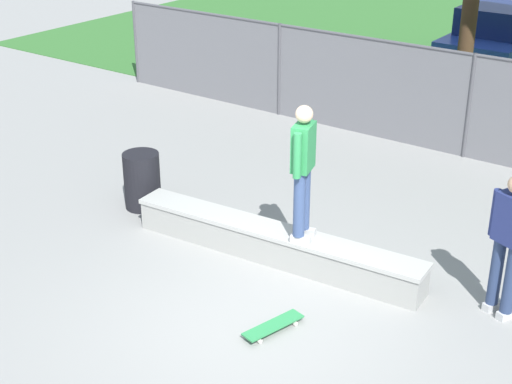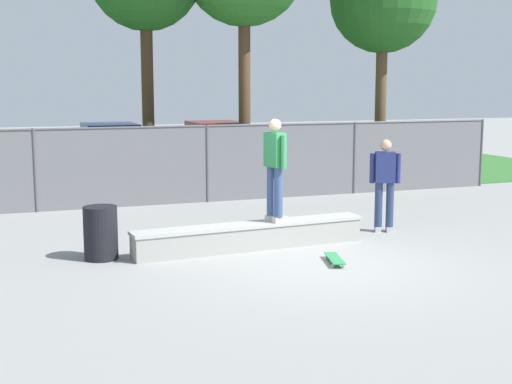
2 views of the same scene
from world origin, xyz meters
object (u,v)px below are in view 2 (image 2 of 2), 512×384
(concrete_ledge, at_px, (251,236))
(skateboarder, at_px, (275,165))
(car_blue, at_px, (110,149))
(skateboard, at_px, (335,259))
(tree_mid, at_px, (383,1))
(car_red, at_px, (215,146))
(bystander, at_px, (385,181))
(trash_bin, at_px, (101,233))

(concrete_ledge, bearing_deg, skateboarder, -2.84)
(skateboarder, bearing_deg, concrete_ledge, 177.16)
(skateboarder, distance_m, car_blue, 11.05)
(skateboard, bearing_deg, tree_mid, 55.99)
(skateboard, distance_m, car_blue, 12.48)
(tree_mid, xyz_separation_m, car_blue, (-7.11, 4.43, -4.36))
(tree_mid, bearing_deg, car_red, 130.13)
(concrete_ledge, height_order, bystander, bystander)
(car_red, xyz_separation_m, bystander, (0.34, -10.38, 0.17))
(tree_mid, distance_m, trash_bin, 11.89)
(trash_bin, bearing_deg, concrete_ledge, -3.66)
(skateboarder, distance_m, skateboard, 2.02)
(concrete_ledge, xyz_separation_m, skateboarder, (0.44, -0.02, 1.24))
(concrete_ledge, relative_size, car_red, 1.02)
(skateboarder, distance_m, car_red, 11.11)
(tree_mid, bearing_deg, skateboard, -124.01)
(skateboard, xyz_separation_m, car_blue, (-1.78, 12.33, 0.77))
(skateboard, xyz_separation_m, bystander, (2.00, 1.88, 0.94))
(car_red, xyz_separation_m, trash_bin, (-5.19, -10.69, -0.39))
(bystander, bearing_deg, concrete_ledge, -170.68)
(tree_mid, relative_size, car_blue, 1.61)
(concrete_ledge, distance_m, skateboarder, 1.31)
(concrete_ledge, bearing_deg, skateboard, -55.67)
(concrete_ledge, xyz_separation_m, tree_mid, (6.28, 6.50, 4.97))
(tree_mid, bearing_deg, bystander, -118.96)
(car_blue, xyz_separation_m, trash_bin, (-1.75, -10.77, -0.39))
(tree_mid, bearing_deg, car_blue, 148.06)
(bystander, xyz_separation_m, trash_bin, (-5.53, -0.32, -0.56))
(concrete_ledge, relative_size, skateboard, 5.21)
(car_red, bearing_deg, skateboarder, -101.26)
(trash_bin, bearing_deg, skateboard, -23.78)
(car_red, bearing_deg, trash_bin, -115.87)
(skateboarder, height_order, car_blue, skateboarder)
(car_red, distance_m, trash_bin, 11.89)
(concrete_ledge, height_order, skateboarder, skateboarder)
(skateboarder, relative_size, skateboard, 2.21)
(car_blue, relative_size, car_red, 1.00)
(skateboard, distance_m, tree_mid, 10.82)
(tree_mid, bearing_deg, skateboarder, -131.82)
(skateboarder, distance_m, tree_mid, 9.52)
(car_blue, bearing_deg, car_red, -1.28)
(concrete_ledge, height_order, tree_mid, tree_mid)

